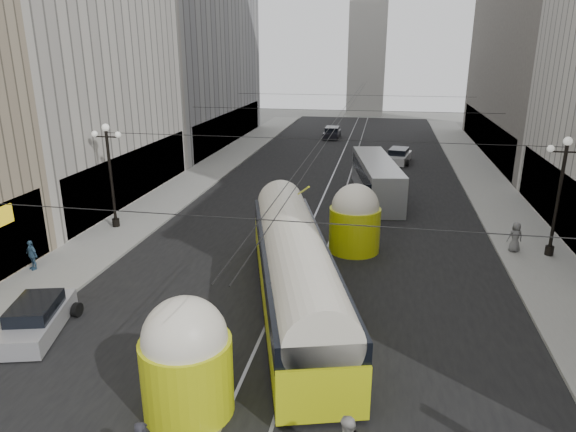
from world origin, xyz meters
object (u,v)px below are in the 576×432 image
at_px(sedan_silver, 37,319).
at_px(pedestrian_sidewalk_left, 32,255).
at_px(streetcar, 295,268).
at_px(city_bus, 376,177).
at_px(pedestrian_sidewalk_right, 515,237).

xyz_separation_m(sedan_silver, pedestrian_sidewalk_left, (-3.94, 5.17, 0.30)).
distance_m(streetcar, pedestrian_sidewalk_left, 13.67).
bearing_deg(sedan_silver, streetcar, 21.97).
xyz_separation_m(city_bus, sedan_silver, (-12.63, -22.11, -0.95)).
distance_m(city_bus, sedan_silver, 25.47).
relative_size(streetcar, pedestrian_sidewalk_left, 11.13).
xyz_separation_m(streetcar, city_bus, (2.99, 18.22, -0.33)).
bearing_deg(streetcar, pedestrian_sidewalk_left, 174.59).
bearing_deg(pedestrian_sidewalk_left, city_bus, 69.13).
relative_size(streetcar, city_bus, 1.48).
relative_size(streetcar, pedestrian_sidewalk_right, 10.23).
height_order(streetcar, sedan_silver, streetcar).
relative_size(city_bus, pedestrian_sidewalk_right, 6.91).
height_order(streetcar, city_bus, streetcar).
height_order(city_bus, pedestrian_sidewalk_right, city_bus).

